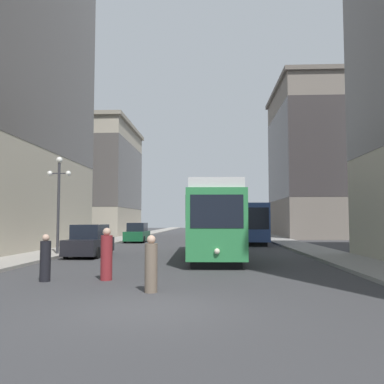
# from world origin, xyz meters

# --- Properties ---
(ground_plane) EXTENTS (200.00, 200.00, 0.00)m
(ground_plane) POSITION_xyz_m (0.00, 0.00, 0.00)
(ground_plane) COLOR #38383A
(sidewalk_left) EXTENTS (2.69, 120.00, 0.15)m
(sidewalk_left) POSITION_xyz_m (-8.23, 40.00, 0.07)
(sidewalk_left) COLOR gray
(sidewalk_left) RESTS_ON ground
(sidewalk_right) EXTENTS (2.69, 120.00, 0.15)m
(sidewalk_right) POSITION_xyz_m (8.23, 40.00, 0.07)
(sidewalk_right) COLOR gray
(sidewalk_right) RESTS_ON ground
(streetcar) EXTENTS (2.96, 12.69, 3.89)m
(streetcar) POSITION_xyz_m (1.49, 13.61, 2.10)
(streetcar) COLOR black
(streetcar) RESTS_ON ground
(transit_bus) EXTENTS (2.76, 11.32, 3.45)m
(transit_bus) POSITION_xyz_m (4.66, 28.18, 1.95)
(transit_bus) COLOR black
(transit_bus) RESTS_ON ground
(parked_car_left_near) EXTENTS (1.91, 4.37, 1.82)m
(parked_car_left_near) POSITION_xyz_m (-5.58, 28.79, 0.84)
(parked_car_left_near) COLOR black
(parked_car_left_near) RESTS_ON ground
(parked_car_left_mid) EXTENTS (1.91, 4.67, 1.82)m
(parked_car_left_mid) POSITION_xyz_m (-5.58, 13.76, 0.84)
(parked_car_left_mid) COLOR black
(parked_car_left_mid) RESTS_ON ground
(pedestrian_crossing_near) EXTENTS (0.40, 0.40, 1.81)m
(pedestrian_crossing_near) POSITION_xyz_m (-2.21, 4.55, 0.84)
(pedestrian_crossing_near) COLOR maroon
(pedestrian_crossing_near) RESTS_ON ground
(pedestrian_crossing_far) EXTENTS (0.37, 0.37, 1.64)m
(pedestrian_crossing_far) POSITION_xyz_m (-0.30, 2.24, 0.77)
(pedestrian_crossing_far) COLOR #6B5B4C
(pedestrian_crossing_far) RESTS_ON ground
(pedestrian_on_sidewalk) EXTENTS (0.36, 0.36, 1.60)m
(pedestrian_on_sidewalk) POSITION_xyz_m (-4.20, 4.14, 0.74)
(pedestrian_on_sidewalk) COLOR black
(pedestrian_on_sidewalk) RESTS_ON ground
(lamp_post_left_near) EXTENTS (1.41, 0.36, 5.64)m
(lamp_post_left_near) POSITION_xyz_m (-7.48, 13.79, 3.84)
(lamp_post_left_near) COLOR #333338
(lamp_post_left_near) RESTS_ON sidewalk_left
(building_left_midblock) EXTENTS (16.14, 16.56, 15.14)m
(building_left_midblock) POSITION_xyz_m (-17.35, 45.83, 7.76)
(building_left_midblock) COLOR #B2A893
(building_left_midblock) RESTS_ON ground
(building_right_corner) EXTENTS (14.37, 15.97, 18.58)m
(building_right_corner) POSITION_xyz_m (16.46, 41.29, 9.54)
(building_right_corner) COLOR slate
(building_right_corner) RESTS_ON ground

